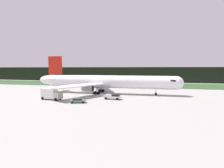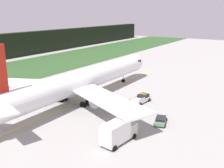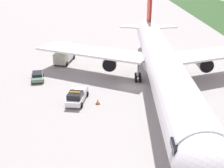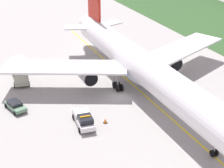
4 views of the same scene
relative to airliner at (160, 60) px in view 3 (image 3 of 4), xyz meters
The scene contains 7 objects.
ground 6.18m from the airliner, 87.49° to the right, with size 320.00×320.00×0.00m, color #9B9893.
taxiway_centerline_main 4.63m from the airliner, ahead, with size 78.39×0.30×0.01m, color yellow.
airliner is the anchor object (origin of this frame).
ops_pickup_truck 14.24m from the airliner, 63.79° to the right, with size 5.82×2.79×1.94m.
catering_truck 21.97m from the airliner, 126.26° to the right, with size 6.94×3.39×3.73m.
staff_car 20.91m from the airliner, 97.00° to the right, with size 4.71×2.93×1.30m.
apron_cone 12.19m from the airliner, 54.61° to the right, with size 0.59×0.59×0.74m.
Camera 3 is at (42.53, -2.00, 17.59)m, focal length 45.64 mm.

